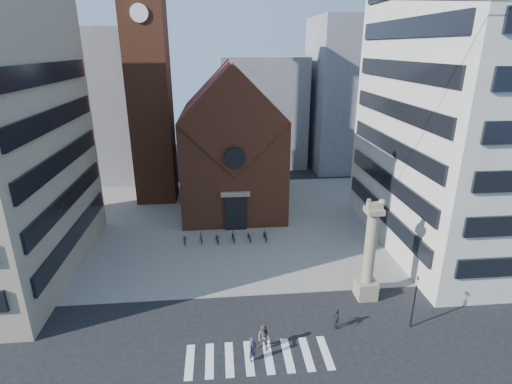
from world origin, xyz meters
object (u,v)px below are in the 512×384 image
at_px(pedestrian_0, 253,350).
at_px(scooter_0, 185,239).
at_px(traffic_light, 414,301).
at_px(pedestrian_1, 264,338).
at_px(lion_column, 369,260).
at_px(pedestrian_2, 336,319).

relative_size(pedestrian_0, scooter_0, 1.01).
relative_size(traffic_light, pedestrian_1, 2.22).
distance_m(pedestrian_0, pedestrian_1, 1.27).
relative_size(lion_column, scooter_0, 4.89).
bearing_deg(pedestrian_0, pedestrian_1, 5.46).
distance_m(pedestrian_0, scooter_0, 18.10).
bearing_deg(pedestrian_1, pedestrian_0, -90.70).
xyz_separation_m(pedestrian_0, pedestrian_1, (0.84, 0.94, 0.08)).
bearing_deg(traffic_light, pedestrian_2, 176.21).
bearing_deg(pedestrian_1, scooter_0, 152.56).
bearing_deg(pedestrian_2, pedestrian_1, 101.19).
distance_m(traffic_light, scooter_0, 23.08).
relative_size(traffic_light, scooter_0, 2.42).
xyz_separation_m(pedestrian_2, scooter_0, (-11.98, 14.57, -0.29)).
height_order(pedestrian_0, pedestrian_1, pedestrian_1).
bearing_deg(scooter_0, traffic_light, -46.87).
bearing_deg(traffic_light, scooter_0, 139.51).
xyz_separation_m(traffic_light, pedestrian_0, (-11.87, -2.26, -1.39)).
distance_m(traffic_light, pedestrian_2, 5.73).
bearing_deg(pedestrian_1, traffic_light, 47.63).
bearing_deg(lion_column, traffic_light, -63.54).
bearing_deg(scooter_0, pedestrian_0, -78.25).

